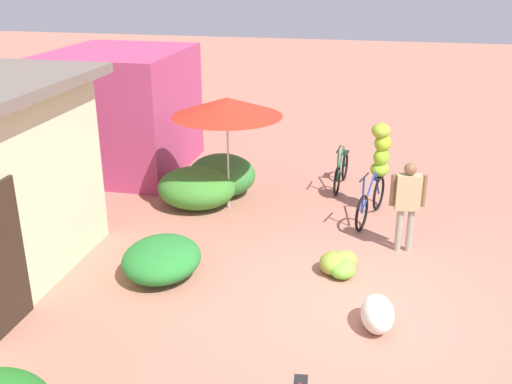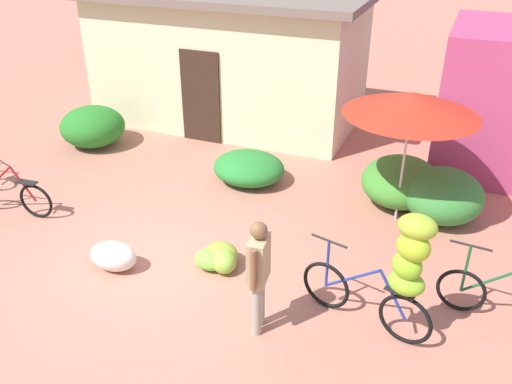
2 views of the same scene
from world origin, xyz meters
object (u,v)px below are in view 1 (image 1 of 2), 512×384
shop_pink (123,111)px  person_vendor (407,198)px  banana_pile_on_ground (339,264)px  produce_sack (377,314)px  bicycle_center_loaded (379,162)px  market_umbrella (227,107)px  bicycle_by_shop (341,172)px

shop_pink → person_vendor: size_ratio=2.06×
banana_pile_on_ground → produce_sack: produce_sack is taller
bicycle_center_loaded → banana_pile_on_ground: bearing=169.3°
shop_pink → market_umbrella: size_ratio=1.45×
banana_pile_on_ground → produce_sack: 1.52m
banana_pile_on_ground → person_vendor: (1.02, -0.99, 0.79)m
market_umbrella → bicycle_center_loaded: (0.38, -2.83, -1.00)m
bicycle_center_loaded → banana_pile_on_ground: size_ratio=2.40×
market_umbrella → bicycle_center_loaded: bearing=-82.4°
bicycle_by_shop → banana_pile_on_ground: 3.80m
market_umbrella → bicycle_by_shop: size_ratio=1.37×
person_vendor → shop_pink: bearing=64.3°
shop_pink → bicycle_by_shop: bearing=-93.1°
shop_pink → market_umbrella: bearing=-122.3°
market_umbrella → bicycle_by_shop: (1.61, -2.06, -1.68)m
shop_pink → bicycle_by_shop: (-0.27, -5.04, -1.01)m
banana_pile_on_ground → produce_sack: bearing=-156.0°
shop_pink → produce_sack: (-5.44, -5.94, -1.14)m
bicycle_center_loaded → banana_pile_on_ground: bicycle_center_loaded is taller
person_vendor → banana_pile_on_ground: bearing=136.0°
market_umbrella → shop_pink: bearing=57.7°
produce_sack → bicycle_by_shop: bearing=9.9°
market_umbrella → bicycle_center_loaded: 3.02m
bicycle_center_loaded → produce_sack: bicycle_center_loaded is taller
market_umbrella → person_vendor: market_umbrella is taller
bicycle_center_loaded → bicycle_by_shop: bicycle_center_loaded is taller
shop_pink → bicycle_center_loaded: size_ratio=1.84×
bicycle_center_loaded → person_vendor: size_ratio=1.12×
bicycle_by_shop → bicycle_center_loaded: bearing=-148.3°
shop_pink → person_vendor: bearing=-115.7°
produce_sack → banana_pile_on_ground: bearing=24.0°
bicycle_by_shop → person_vendor: (-2.77, -1.27, 0.60)m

